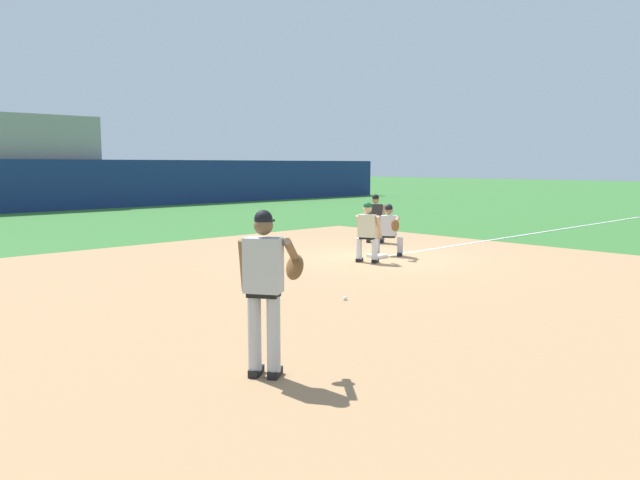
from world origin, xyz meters
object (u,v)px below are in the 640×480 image
object	(u,v)px
first_base_bag	(377,256)
baserunner	(367,230)
first_baseman	(389,228)
baseball	(345,298)
umpire	(375,216)
pitcher	(266,283)

from	to	relation	value
first_base_bag	baserunner	bearing A→B (deg)	-156.20
first_base_bag	baserunner	xyz separation A→B (m)	(-0.72, -0.32, 0.75)
first_base_bag	first_baseman	size ratio (longest dim) A/B	0.28
baseball	umpire	distance (m)	8.17
pitcher	first_baseman	distance (m)	9.49
baserunner	pitcher	bearing A→B (deg)	-145.52
baseball	first_baseman	size ratio (longest dim) A/B	0.06
first_baseman	umpire	world-z (taller)	umpire
first_base_bag	umpire	distance (m)	3.21
pitcher	first_baseman	bearing A→B (deg)	32.05
pitcher	baserunner	xyz separation A→B (m)	(6.83, 4.69, -0.27)
first_base_bag	baseball	xyz separation A→B (m)	(-4.12, -2.89, -0.01)
umpire	baserunner	bearing A→B (deg)	-141.47
first_baseman	baserunner	bearing A→B (deg)	-164.27
umpire	pitcher	bearing A→B (deg)	-144.23
first_base_bag	pitcher	xyz separation A→B (m)	(-7.56, -5.01, 1.01)
pitcher	first_baseman	size ratio (longest dim) A/B	1.39
umpire	first_base_bag	bearing A→B (deg)	-137.78
baseball	first_baseman	bearing A→B (deg)	32.29
first_base_bag	first_baseman	xyz separation A→B (m)	(0.48, 0.02, 0.69)
first_baseman	umpire	xyz separation A→B (m)	(1.83, 2.08, 0.06)
baserunner	umpire	xyz separation A→B (m)	(3.04, 2.42, 0.00)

